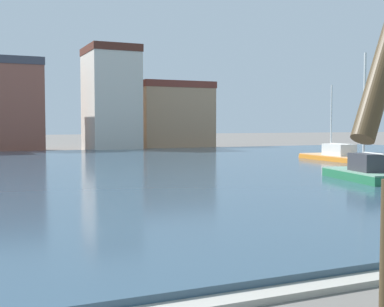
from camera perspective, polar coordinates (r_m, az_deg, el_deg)
harbor_water at (r=30.88m, az=-14.63°, el=-2.02°), size 87.81×45.84×0.26m
quay_edge_coping at (r=9.20m, az=10.59°, el=-14.87°), size 87.81×0.50×0.12m
sailboat_green at (r=26.15m, az=18.47°, el=-2.17°), size 3.30×6.07×6.33m
sailboat_orange at (r=39.60m, az=15.17°, el=-0.37°), size 2.41×7.64×5.82m
townhouse_wide_warehouse at (r=58.12m, az=-19.39°, el=5.04°), size 6.12×7.04×9.79m
townhouse_end_terrace at (r=57.32m, az=-8.98°, el=6.00°), size 5.30×6.86×11.35m
townhouse_narrow_midrow at (r=62.94m, az=-2.06°, el=4.28°), size 9.03×5.66×8.05m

